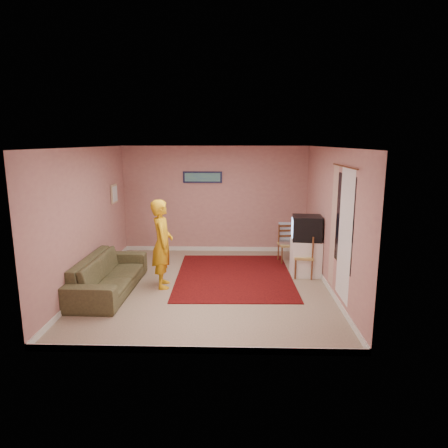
{
  "coord_description": "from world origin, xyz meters",
  "views": [
    {
      "loc": [
        0.5,
        -7.21,
        2.71
      ],
      "look_at": [
        0.28,
        0.6,
        1.08
      ],
      "focal_mm": 32.0,
      "sensor_mm": 36.0,
      "label": 1
    }
  ],
  "objects_px": {
    "chair_b": "(304,251)",
    "crt_tv": "(307,228)",
    "sofa": "(109,274)",
    "chair_a": "(288,240)",
    "person": "(162,244)",
    "tv_cabinet": "(306,257)"
  },
  "relations": [
    {
      "from": "tv_cabinet",
      "to": "crt_tv",
      "type": "height_order",
      "value": "crt_tv"
    },
    {
      "from": "chair_a",
      "to": "chair_b",
      "type": "bearing_deg",
      "value": -87.73
    },
    {
      "from": "tv_cabinet",
      "to": "person",
      "type": "distance_m",
      "value": 2.94
    },
    {
      "from": "chair_b",
      "to": "sofa",
      "type": "bearing_deg",
      "value": -68.76
    },
    {
      "from": "crt_tv",
      "to": "person",
      "type": "height_order",
      "value": "person"
    },
    {
      "from": "tv_cabinet",
      "to": "sofa",
      "type": "height_order",
      "value": "tv_cabinet"
    },
    {
      "from": "sofa",
      "to": "chair_a",
      "type": "bearing_deg",
      "value": -60.18
    },
    {
      "from": "chair_b",
      "to": "sofa",
      "type": "relative_size",
      "value": 0.21
    },
    {
      "from": "chair_a",
      "to": "chair_b",
      "type": "relative_size",
      "value": 0.97
    },
    {
      "from": "chair_a",
      "to": "tv_cabinet",
      "type": "bearing_deg",
      "value": -82.19
    },
    {
      "from": "chair_a",
      "to": "chair_b",
      "type": "height_order",
      "value": "chair_b"
    },
    {
      "from": "chair_b",
      "to": "crt_tv",
      "type": "bearing_deg",
      "value": 164.89
    },
    {
      "from": "tv_cabinet",
      "to": "sofa",
      "type": "bearing_deg",
      "value": -164.56
    },
    {
      "from": "person",
      "to": "sofa",
      "type": "bearing_deg",
      "value": 96.65
    },
    {
      "from": "chair_b",
      "to": "person",
      "type": "relative_size",
      "value": 0.29
    },
    {
      "from": "chair_a",
      "to": "person",
      "type": "relative_size",
      "value": 0.28
    },
    {
      "from": "sofa",
      "to": "person",
      "type": "xyz_separation_m",
      "value": [
        0.94,
        0.29,
        0.51
      ]
    },
    {
      "from": "chair_a",
      "to": "sofa",
      "type": "xyz_separation_m",
      "value": [
        -3.49,
        -1.91,
        -0.19
      ]
    },
    {
      "from": "tv_cabinet",
      "to": "person",
      "type": "relative_size",
      "value": 0.44
    },
    {
      "from": "tv_cabinet",
      "to": "person",
      "type": "xyz_separation_m",
      "value": [
        -2.81,
        -0.75,
        0.46
      ]
    },
    {
      "from": "crt_tv",
      "to": "person",
      "type": "relative_size",
      "value": 0.38
    },
    {
      "from": "sofa",
      "to": "crt_tv",
      "type": "bearing_deg",
      "value": -73.38
    }
  ]
}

